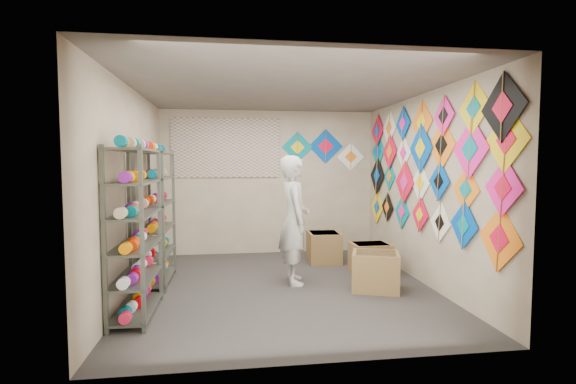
{
  "coord_description": "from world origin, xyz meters",
  "views": [
    {
      "loc": [
        -0.72,
        -5.64,
        1.72
      ],
      "look_at": [
        0.1,
        0.3,
        1.3
      ],
      "focal_mm": 26.0,
      "sensor_mm": 36.0,
      "label": 1
    }
  ],
  "objects": [
    {
      "name": "carton_b",
      "position": [
        1.42,
        0.5,
        0.24
      ],
      "size": [
        0.59,
        0.48,
        0.48
      ],
      "primitive_type": "cube",
      "rotation": [
        0.0,
        0.0,
        0.01
      ],
      "color": "olive",
      "rests_on": "ground"
    },
    {
      "name": "carton_c",
      "position": [
        0.88,
        1.35,
        0.26
      ],
      "size": [
        0.56,
        0.61,
        0.52
      ],
      "primitive_type": "cube",
      "rotation": [
        0.0,
        0.0,
        -0.04
      ],
      "color": "olive",
      "rests_on": "ground"
    },
    {
      "name": "back_wall_kites",
      "position": [
        1.05,
        2.24,
        1.98
      ],
      "size": [
        1.62,
        0.02,
        0.8
      ],
      "color": "#007B8D",
      "rests_on": "room_walls"
    },
    {
      "name": "kite_wall_display",
      "position": [
        1.98,
        -0.05,
        1.69
      ],
      "size": [
        0.06,
        4.3,
        2.06
      ],
      "color": "orange",
      "rests_on": "room_walls"
    },
    {
      "name": "poster",
      "position": [
        -0.8,
        2.23,
        2.0
      ],
      "size": [
        2.0,
        0.01,
        1.1
      ],
      "primitive_type": "cube",
      "color": "#7252B3",
      "rests_on": "room_walls"
    },
    {
      "name": "string_spools",
      "position": [
        -1.78,
        -0.2,
        1.05
      ],
      "size": [
        0.12,
        2.36,
        0.12
      ],
      "color": "#ED1F47",
      "rests_on": "ground"
    },
    {
      "name": "shopkeeper",
      "position": [
        0.17,
        0.17,
        0.91
      ],
      "size": [
        0.68,
        0.47,
        1.82
      ],
      "primitive_type": "imported",
      "rotation": [
        0.0,
        0.0,
        1.59
      ],
      "color": "beige",
      "rests_on": "ground"
    },
    {
      "name": "ground",
      "position": [
        0.0,
        0.0,
        0.0
      ],
      "size": [
        4.5,
        4.5,
        0.0
      ],
      "primitive_type": "plane",
      "color": "#322F2C"
    },
    {
      "name": "carton_a",
      "position": [
        1.21,
        -0.31,
        0.26
      ],
      "size": [
        0.75,
        0.68,
        0.51
      ],
      "primitive_type": "cube",
      "rotation": [
        0.0,
        0.0,
        -0.33
      ],
      "color": "olive",
      "rests_on": "ground"
    },
    {
      "name": "shelf_rack_back",
      "position": [
        -1.78,
        0.45,
        0.95
      ],
      "size": [
        0.4,
        1.1,
        1.9
      ],
      "primitive_type": "cube",
      "color": "#4C5147",
      "rests_on": "ground"
    },
    {
      "name": "shelf_rack_front",
      "position": [
        -1.78,
        -0.85,
        0.95
      ],
      "size": [
        0.4,
        1.1,
        1.9
      ],
      "primitive_type": "cube",
      "color": "#4C5147",
      "rests_on": "ground"
    },
    {
      "name": "room_walls",
      "position": [
        0.0,
        0.0,
        1.64
      ],
      "size": [
        4.5,
        4.5,
        4.5
      ],
      "color": "#B9A98D",
      "rests_on": "ground"
    }
  ]
}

